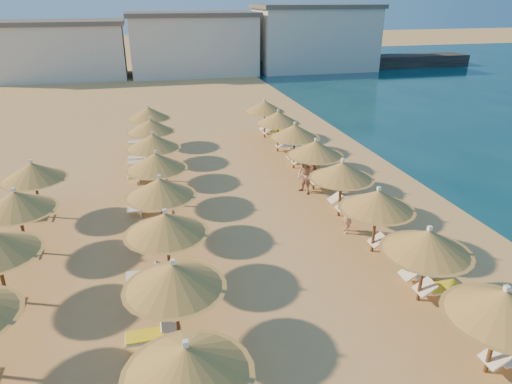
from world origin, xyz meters
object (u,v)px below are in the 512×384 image
object	(u,v)px
beachgoer_c	(312,168)
beachgoer_a	(347,215)
jetty	(364,62)
parasol_row_west	(166,225)
beachgoer_b	(305,176)
parasol_row_east	(377,201)

from	to	relation	value
beachgoer_c	beachgoer_a	xyz separation A→B (m)	(-0.51, -5.41, -0.07)
jetty	parasol_row_west	world-z (taller)	parasol_row_west
parasol_row_west	beachgoer_b	bearing A→B (deg)	40.09
beachgoer_c	beachgoer_a	size ratio (longest dim) A/B	1.09
beachgoer_c	beachgoer_b	distance (m)	1.35
jetty	parasol_row_west	bearing A→B (deg)	-122.51
parasol_row_east	beachgoer_c	bearing A→B (deg)	88.62
jetty	beachgoer_c	xyz separation A→B (m)	(-21.67, -37.65, 0.14)
jetty	beachgoer_b	xyz separation A→B (m)	(-22.46, -38.75, 0.18)
jetty	beachgoer_b	world-z (taller)	beachgoer_b
parasol_row_west	beachgoer_c	world-z (taller)	parasol_row_west
parasol_row_east	beachgoer_c	size ratio (longest dim) A/B	19.44
beachgoer_b	beachgoer_c	bearing A→B (deg)	117.70
jetty	beachgoer_c	size ratio (longest dim) A/B	16.79
jetty	beachgoer_a	world-z (taller)	beachgoer_a
parasol_row_east	beachgoer_b	bearing A→B (deg)	95.92
beachgoer_a	beachgoer_b	distance (m)	4.33
jetty	beachgoer_a	size ratio (longest dim) A/B	18.27
beachgoer_c	beachgoer_b	xyz separation A→B (m)	(-0.79, -1.09, 0.04)
beachgoer_a	beachgoer_c	bearing A→B (deg)	-176.89
beachgoer_a	parasol_row_west	bearing A→B (deg)	-68.75
beachgoer_c	parasol_row_east	bearing A→B (deg)	-29.42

